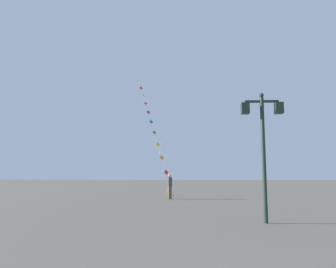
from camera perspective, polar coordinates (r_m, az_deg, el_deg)
The scene contains 4 objects.
ground_plane at distance 22.01m, azimuth 4.30°, elevation -11.48°, with size 160.00×160.00×0.00m, color #756B5B.
twin_lantern_lamp_post at distance 11.92m, azimuth 16.41°, elevation 0.46°, with size 1.48×0.28×4.58m.
kite_train at distance 31.24m, azimuth -2.74°, elevation 1.30°, with size 4.41×13.43×12.08m.
kite_flyer at distance 22.29m, azimuth 0.33°, elevation -9.12°, with size 0.32×0.63×1.71m.
Camera 1 is at (-0.61, -1.94, 1.66)m, focal length 34.48 mm.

